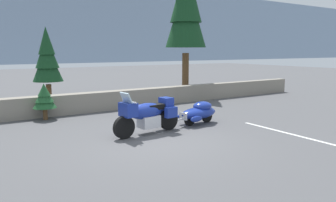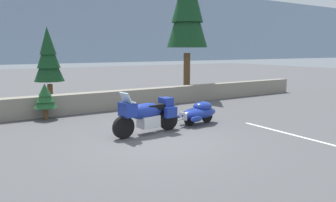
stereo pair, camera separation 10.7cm
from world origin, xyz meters
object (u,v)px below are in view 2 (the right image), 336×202
pine_tree_tall (187,2)px  touring_motorcycle (147,114)px  car_shaped_trailer (199,112)px  pine_tree_secondary (48,57)px

pine_tree_tall → touring_motorcycle: bearing=-133.2°
pine_tree_tall → car_shaped_trailer: bearing=-122.1°
car_shaped_trailer → pine_tree_tall: pine_tree_tall is taller
pine_tree_secondary → pine_tree_tall: bearing=-0.4°
car_shaped_trailer → pine_tree_secondary: 7.38m
touring_motorcycle → pine_tree_secondary: pine_tree_secondary is taller
pine_tree_tall → pine_tree_secondary: bearing=179.6°
touring_motorcycle → pine_tree_tall: 9.89m
car_shaped_trailer → pine_tree_tall: bearing=57.9°
touring_motorcycle → car_shaped_trailer: 2.19m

